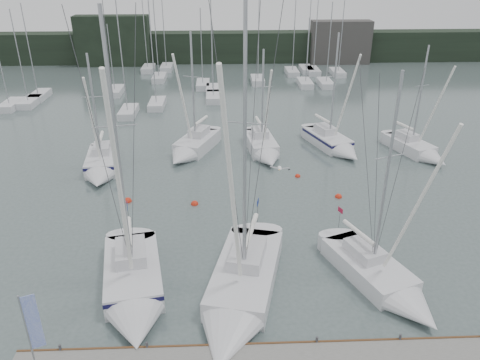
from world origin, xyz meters
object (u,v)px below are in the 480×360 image
Objects in this scene: sailboat_near_left at (134,291)px; sailboat_mid_c at (264,149)px; sailboat_near_center at (238,301)px; sailboat_mid_d at (335,144)px; sailboat_near_right at (388,285)px; buoy_b at (298,177)px; sailboat_mid_a at (101,167)px; buoy_a at (195,204)px; buoy_c at (128,201)px; sailboat_mid_b at (191,149)px; buoy_d at (338,197)px; dock_banner at (31,327)px; sailboat_mid_e at (419,151)px.

sailboat_near_left reaches higher than sailboat_mid_c.
sailboat_near_center is 24.19m from sailboat_mid_d.
sailboat_near_right is 1.13× the size of sailboat_mid_d.
sailboat_mid_d reaches higher than buoy_b.
sailboat_mid_a is at bearing 175.48° from buoy_b.
buoy_c reaches higher than buoy_a.
sailboat_mid_d is at bearing 24.73° from sailboat_mid_b.
sailboat_mid_a is at bearing 172.27° from sailboat_mid_d.
sailboat_near_left is 11.09m from buoy_a.
sailboat_mid_a is 19.17× the size of buoy_a.
sailboat_mid_d is at bearing 0.92° from sailboat_mid_c.
buoy_d is at bearing 3.56° from buoy_a.
sailboat_mid_c is 18.72× the size of buoy_d.
sailboat_near_right reaches higher than sailboat_mid_b.
buoy_a is at bearing -62.89° from sailboat_mid_b.
buoy_d is at bearing 0.12° from buoy_c.
sailboat_near_center is 1.28× the size of sailboat_near_right.
sailboat_mid_d reaches higher than sailboat_mid_c.
sailboat_near_right is 1.10× the size of sailboat_mid_b.
buoy_d is (17.09, 16.34, -2.87)m from dock_banner.
buoy_d is (-9.33, -7.82, -0.51)m from sailboat_mid_e.
sailboat_mid_e is at bearing 28.85° from sailboat_near_left.
sailboat_near_left reaches higher than sailboat_mid_d.
sailboat_near_right is (8.37, 1.06, -0.07)m from sailboat_near_center.
buoy_d is (5.05, -8.64, -0.56)m from sailboat_mid_c.
sailboat_mid_a is 17.32× the size of buoy_c.
buoy_c is (-7.92, 12.33, -0.57)m from sailboat_near_center.
sailboat_mid_b is at bearing 150.54° from buoy_b.
sailboat_mid_d reaches higher than sailboat_mid_a.
sailboat_near_center reaches higher than sailboat_near_left.
sailboat_mid_b is 10.09m from buoy_c.
sailboat_near_left is 1.40× the size of sailboat_mid_d.
sailboat_mid_e is (7.48, -1.78, -0.06)m from sailboat_mid_d.
sailboat_near_right is 19.81m from buoy_c.
sailboat_mid_b is (-3.60, 21.43, 0.01)m from sailboat_near_center.
sailboat_mid_a is at bearing -129.60° from sailboat_mid_b.
sailboat_near_left is 17.43m from sailboat_mid_a.
sailboat_mid_b is 13.74m from sailboat_mid_d.
sailboat_near_right is at bearing -5.80° from dock_banner.
sailboat_near_right is 3.11× the size of dock_banner.
sailboat_mid_d is at bearing 78.86° from sailboat_near_center.
sailboat_near_center is 12.02m from buoy_a.
sailboat_mid_b reaches higher than buoy_b.
sailboat_mid_b is (-11.97, 20.37, 0.08)m from sailboat_near_right.
dock_banner is at bearing -145.79° from sailboat_mid_d.
sailboat_near_left is 0.97× the size of sailboat_near_center.
sailboat_mid_a is 21.70m from dock_banner.
sailboat_mid_b is at bearing 20.91° from sailboat_mid_a.
sailboat_near_center is 21.25m from sailboat_mid_c.
sailboat_near_center reaches higher than sailboat_mid_a.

